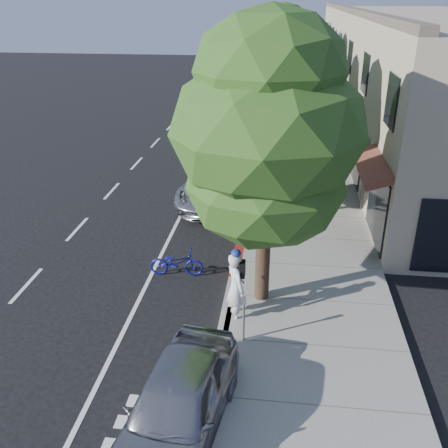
# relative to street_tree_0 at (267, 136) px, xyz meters

# --- Properties ---
(ground) EXTENTS (120.00, 120.00, 0.00)m
(ground) POSITION_rel_street_tree_0_xyz_m (-0.90, 2.00, -4.84)
(ground) COLOR black
(ground) RESTS_ON ground
(sidewalk) EXTENTS (4.60, 56.00, 0.15)m
(sidewalk) POSITION_rel_street_tree_0_xyz_m (1.40, 10.00, -4.77)
(sidewalk) COLOR gray
(sidewalk) RESTS_ON ground
(curb) EXTENTS (0.30, 56.00, 0.15)m
(curb) POSITION_rel_street_tree_0_xyz_m (-0.90, 10.00, -4.77)
(curb) COLOR #9E998E
(curb) RESTS_ON ground
(curb_red_segment) EXTENTS (0.32, 4.00, 0.15)m
(curb_red_segment) POSITION_rel_street_tree_0_xyz_m (-0.90, 3.00, -4.77)
(curb_red_segment) COLOR maroon
(curb_red_segment) RESTS_ON ground
(storefront_building) EXTENTS (10.00, 36.00, 7.00)m
(storefront_building) POSITION_rel_street_tree_0_xyz_m (8.70, 20.00, -1.34)
(storefront_building) COLOR tan
(storefront_building) RESTS_ON ground
(street_tree_0) EXTENTS (4.91, 4.91, 7.88)m
(street_tree_0) POSITION_rel_street_tree_0_xyz_m (0.00, 0.00, 0.00)
(street_tree_0) COLOR black
(street_tree_0) RESTS_ON ground
(street_tree_1) EXTENTS (4.92, 4.92, 7.45)m
(street_tree_1) POSITION_rel_street_tree_0_xyz_m (0.00, 6.00, -0.33)
(street_tree_1) COLOR black
(street_tree_1) RESTS_ON ground
(street_tree_2) EXTENTS (4.77, 4.77, 6.98)m
(street_tree_2) POSITION_rel_street_tree_0_xyz_m (0.00, 12.00, -0.65)
(street_tree_2) COLOR black
(street_tree_2) RESTS_ON ground
(street_tree_3) EXTENTS (5.65, 5.65, 7.52)m
(street_tree_3) POSITION_rel_street_tree_0_xyz_m (0.00, 18.00, -0.43)
(street_tree_3) COLOR black
(street_tree_3) RESTS_ON ground
(street_tree_4) EXTENTS (4.05, 4.05, 7.39)m
(street_tree_4) POSITION_rel_street_tree_0_xyz_m (-0.00, 24.00, -0.18)
(street_tree_4) COLOR black
(street_tree_4) RESTS_ON ground
(street_tree_5) EXTENTS (5.32, 5.32, 7.47)m
(street_tree_5) POSITION_rel_street_tree_0_xyz_m (-0.00, 30.00, -0.40)
(street_tree_5) COLOR black
(street_tree_5) RESTS_ON ground
(cyclist) EXTENTS (0.77, 0.87, 2.00)m
(cyclist) POSITION_rel_street_tree_0_xyz_m (-0.65, -0.94, -3.85)
(cyclist) COLOR silver
(cyclist) RESTS_ON ground
(bicycle) EXTENTS (1.70, 0.68, 0.87)m
(bicycle) POSITION_rel_street_tree_0_xyz_m (-2.70, 1.16, -4.41)
(bicycle) COLOR #14158F
(bicycle) RESTS_ON ground
(silver_suv) EXTENTS (3.34, 6.25, 1.67)m
(silver_suv) POSITION_rel_street_tree_0_xyz_m (-2.11, 7.50, -4.01)
(silver_suv) COLOR #ADADB2
(silver_suv) RESTS_ON ground
(dark_sedan) EXTENTS (1.47, 4.08, 1.34)m
(dark_sedan) POSITION_rel_street_tree_0_xyz_m (-1.40, 16.46, -4.17)
(dark_sedan) COLOR black
(dark_sedan) RESTS_ON ground
(white_pickup) EXTENTS (2.86, 6.16, 1.74)m
(white_pickup) POSITION_rel_street_tree_0_xyz_m (-1.85, 22.21, -3.97)
(white_pickup) COLOR silver
(white_pickup) RESTS_ON ground
(dark_suv_far) EXTENTS (2.20, 4.87, 1.62)m
(dark_suv_far) POSITION_rel_street_tree_0_xyz_m (-1.77, 26.56, -4.03)
(dark_suv_far) COLOR black
(dark_suv_far) RESTS_ON ground
(near_car_a) EXTENTS (2.32, 4.58, 1.49)m
(near_car_a) POSITION_rel_street_tree_0_xyz_m (-1.40, -4.94, -4.10)
(near_car_a) COLOR #9A9A9E
(near_car_a) RESTS_ON ground
(pedestrian) EXTENTS (1.08, 0.99, 1.79)m
(pedestrian) POSITION_rel_street_tree_0_xyz_m (2.11, 6.65, -3.80)
(pedestrian) COLOR black
(pedestrian) RESTS_ON sidewalk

